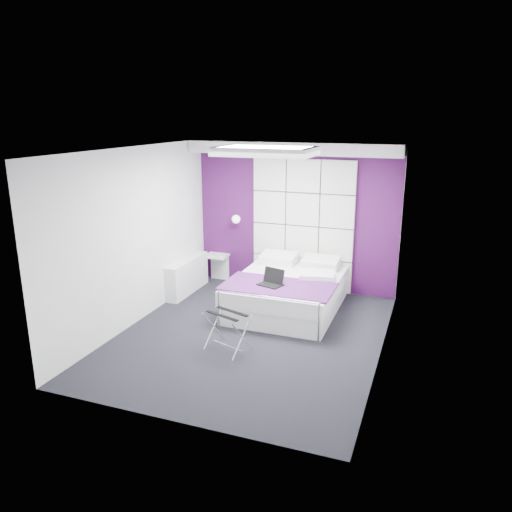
% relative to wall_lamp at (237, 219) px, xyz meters
% --- Properties ---
extents(floor, '(4.40, 4.40, 0.00)m').
position_rel_wall_lamp_xyz_m(floor, '(1.05, -2.06, -1.22)').
color(floor, black).
rests_on(floor, ground).
extents(ceiling, '(4.40, 4.40, 0.00)m').
position_rel_wall_lamp_xyz_m(ceiling, '(1.05, -2.06, 1.38)').
color(ceiling, white).
rests_on(ceiling, wall_back).
extents(wall_back, '(3.60, 0.00, 3.60)m').
position_rel_wall_lamp_xyz_m(wall_back, '(1.05, 0.14, 0.08)').
color(wall_back, silver).
rests_on(wall_back, floor).
extents(wall_left, '(0.00, 4.40, 4.40)m').
position_rel_wall_lamp_xyz_m(wall_left, '(-0.75, -2.06, 0.08)').
color(wall_left, silver).
rests_on(wall_left, floor).
extents(wall_right, '(0.00, 4.40, 4.40)m').
position_rel_wall_lamp_xyz_m(wall_right, '(2.85, -2.06, 0.08)').
color(wall_right, silver).
rests_on(wall_right, floor).
extents(accent_wall, '(3.58, 0.02, 2.58)m').
position_rel_wall_lamp_xyz_m(accent_wall, '(1.05, 0.13, 0.08)').
color(accent_wall, '#410F44').
rests_on(accent_wall, wall_back).
extents(soffit, '(3.58, 0.50, 0.20)m').
position_rel_wall_lamp_xyz_m(soffit, '(1.05, -0.11, 1.28)').
color(soffit, white).
rests_on(soffit, wall_back).
extents(headboard, '(1.80, 0.08, 2.30)m').
position_rel_wall_lamp_xyz_m(headboard, '(1.20, 0.08, -0.05)').
color(headboard, silver).
rests_on(headboard, wall_back).
extents(skylight, '(1.36, 0.86, 0.12)m').
position_rel_wall_lamp_xyz_m(skylight, '(1.05, -1.46, 1.33)').
color(skylight, white).
rests_on(skylight, ceiling).
extents(wall_lamp, '(0.15, 0.15, 0.15)m').
position_rel_wall_lamp_xyz_m(wall_lamp, '(0.00, 0.00, 0.00)').
color(wall_lamp, white).
rests_on(wall_lamp, wall_back).
extents(radiator, '(0.22, 1.20, 0.60)m').
position_rel_wall_lamp_xyz_m(radiator, '(-0.64, -0.76, -0.92)').
color(radiator, white).
rests_on(radiator, floor).
extents(bed, '(1.66, 2.01, 0.71)m').
position_rel_wall_lamp_xyz_m(bed, '(1.25, -0.92, -0.92)').
color(bed, white).
rests_on(bed, floor).
extents(nightstand, '(0.41, 0.32, 0.05)m').
position_rel_wall_lamp_xyz_m(nightstand, '(-0.40, -0.04, -0.72)').
color(nightstand, white).
rests_on(nightstand, wall_back).
extents(luggage_rack, '(0.53, 0.39, 0.52)m').
position_rel_wall_lamp_xyz_m(luggage_rack, '(0.92, -2.58, -0.96)').
color(luggage_rack, silver).
rests_on(luggage_rack, floor).
extents(laptop, '(0.35, 0.25, 0.25)m').
position_rel_wall_lamp_xyz_m(laptop, '(1.13, -1.41, -0.60)').
color(laptop, black).
rests_on(laptop, bed).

